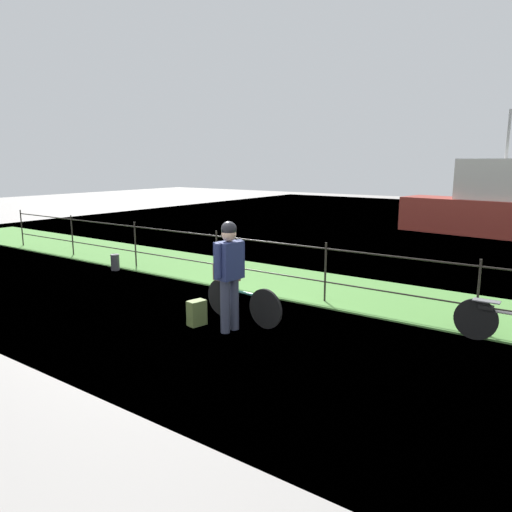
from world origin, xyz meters
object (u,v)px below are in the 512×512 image
at_px(terrier_dog, 228,260).
at_px(moored_boat_near, 501,209).
at_px(bicycle_main, 242,301).
at_px(cyclist_person, 229,267).
at_px(wooden_crate, 227,272).
at_px(backpack_on_paving, 197,313).
at_px(mooring_bollard, 115,262).

xyz_separation_m(terrier_dog, moored_boat_near, (2.07, 12.33, -0.01)).
relative_size(bicycle_main, cyclist_person, 0.94).
bearing_deg(wooden_crate, backpack_on_paving, -102.69).
bearing_deg(moored_boat_near, backpack_on_paving, -99.79).
xyz_separation_m(cyclist_person, mooring_bollard, (-4.83, 1.69, -0.81)).
bearing_deg(backpack_on_paving, moored_boat_near, -178.17).
bearing_deg(mooring_bollard, bicycle_main, -14.59).
distance_m(backpack_on_paving, moored_boat_near, 13.13).
height_order(bicycle_main, moored_boat_near, moored_boat_near).
bearing_deg(cyclist_person, mooring_bollard, 160.71).
distance_m(terrier_dog, cyclist_person, 0.66).
relative_size(cyclist_person, backpack_on_paving, 4.21).
height_order(cyclist_person, moored_boat_near, moored_boat_near).
xyz_separation_m(bicycle_main, backpack_on_paving, (-0.47, -0.56, -0.13)).
bearing_deg(cyclist_person, bicycle_main, 104.45).
height_order(backpack_on_paving, mooring_bollard, backpack_on_paving).
relative_size(wooden_crate, mooring_bollard, 1.02).
bearing_deg(wooden_crate, mooring_bollard, 164.78).
relative_size(bicycle_main, wooden_crate, 4.05).
relative_size(bicycle_main, mooring_bollard, 4.12).
distance_m(terrier_dog, backpack_on_paving, 0.99).
bearing_deg(mooring_bollard, cyclist_person, -19.29).
distance_m(wooden_crate, mooring_bollard, 4.57).
xyz_separation_m(bicycle_main, wooden_crate, (-0.34, 0.04, 0.43)).
distance_m(bicycle_main, terrier_dog, 0.72).
height_order(wooden_crate, moored_boat_near, moored_boat_near).
xyz_separation_m(bicycle_main, moored_boat_near, (1.76, 12.36, 0.63)).
bearing_deg(moored_boat_near, mooring_bollard, -120.16).
bearing_deg(backpack_on_paving, mooring_bollard, -101.19).
height_order(terrier_dog, mooring_bollard, terrier_dog).
bearing_deg(cyclist_person, backpack_on_paving, -171.15).
bearing_deg(wooden_crate, cyclist_person, -47.58).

